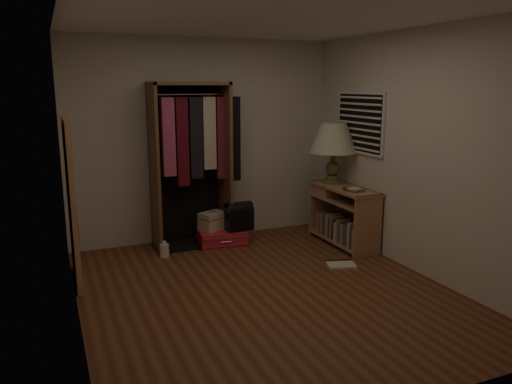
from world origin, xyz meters
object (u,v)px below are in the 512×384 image
at_px(table_lamp, 334,139).
at_px(console_bookshelf, 342,214).
at_px(train_case, 213,221).
at_px(open_wardrobe, 195,150).
at_px(black_bag, 239,215).
at_px(pink_suitcase, 222,237).
at_px(floor_mirror, 72,203).
at_px(white_jug, 164,250).

bearing_deg(table_lamp, console_bookshelf, -90.75).
xyz_separation_m(train_case, table_lamp, (1.54, -0.38, 1.02)).
bearing_deg(open_wardrobe, table_lamp, -15.22).
relative_size(console_bookshelf, black_bag, 3.06).
xyz_separation_m(pink_suitcase, table_lamp, (1.44, -0.30, 1.23)).
distance_m(console_bookshelf, table_lamp, 0.97).
xyz_separation_m(open_wardrobe, black_bag, (0.49, -0.23, -0.84)).
bearing_deg(train_case, table_lamp, -38.29).
distance_m(open_wardrobe, black_bag, 1.00).
bearing_deg(floor_mirror, train_case, 21.55).
relative_size(floor_mirror, table_lamp, 2.14).
bearing_deg(train_case, black_bag, -49.43).
height_order(console_bookshelf, train_case, console_bookshelf).
distance_m(open_wardrobe, table_lamp, 1.79).
distance_m(pink_suitcase, train_case, 0.24).
xyz_separation_m(console_bookshelf, train_case, (-1.53, 0.64, -0.09)).
distance_m(train_case, white_jug, 0.78).
relative_size(pink_suitcase, black_bag, 1.80).
distance_m(console_bookshelf, open_wardrobe, 2.04).
bearing_deg(black_bag, console_bookshelf, -23.42).
height_order(train_case, white_jug, train_case).
height_order(floor_mirror, pink_suitcase, floor_mirror).
height_order(floor_mirror, table_lamp, floor_mirror).
relative_size(floor_mirror, train_case, 4.25).
xyz_separation_m(pink_suitcase, train_case, (-0.10, 0.07, 0.21)).
xyz_separation_m(open_wardrobe, train_case, (0.19, -0.09, -0.91)).
xyz_separation_m(pink_suitcase, black_bag, (0.21, -0.07, 0.28)).
height_order(console_bookshelf, floor_mirror, floor_mirror).
relative_size(open_wardrobe, black_bag, 5.61).
bearing_deg(black_bag, table_lamp, -12.13).
bearing_deg(pink_suitcase, train_case, 148.46).
relative_size(floor_mirror, white_jug, 8.81).
height_order(pink_suitcase, black_bag, black_bag).
distance_m(train_case, table_lamp, 1.88).
bearing_deg(pink_suitcase, open_wardrobe, 155.88).
bearing_deg(open_wardrobe, black_bag, -25.22).
xyz_separation_m(train_case, white_jug, (-0.70, -0.27, -0.22)).
relative_size(open_wardrobe, white_jug, 10.62).
xyz_separation_m(console_bookshelf, open_wardrobe, (-1.72, 0.73, 0.81)).
bearing_deg(pink_suitcase, console_bookshelf, -15.78).
distance_m(black_bag, table_lamp, 1.57).
relative_size(console_bookshelf, table_lamp, 1.41).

